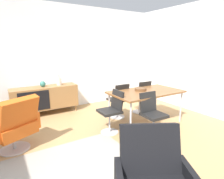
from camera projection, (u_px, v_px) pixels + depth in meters
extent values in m
plane|color=tan|center=(98.00, 152.00, 3.05)|extent=(8.32, 8.32, 0.00)
cube|color=white|center=(51.00, 58.00, 4.89)|extent=(6.80, 0.12, 2.80)
cube|color=white|center=(216.00, 60.00, 4.38)|extent=(0.12, 5.60, 2.80)
cube|color=olive|center=(45.00, 97.00, 4.70)|extent=(1.60, 0.44, 0.56)
cube|color=black|center=(34.00, 101.00, 4.36)|extent=(0.70, 0.01, 0.48)
cylinder|color=olive|center=(15.00, 119.00, 4.26)|extent=(0.03, 0.03, 0.16)
cylinder|color=olive|center=(76.00, 108.00, 5.02)|extent=(0.03, 0.03, 0.16)
cylinder|color=olive|center=(14.00, 114.00, 4.54)|extent=(0.03, 0.03, 0.16)
cylinder|color=olive|center=(72.00, 105.00, 5.30)|extent=(0.03, 0.03, 0.16)
cylinder|color=beige|center=(59.00, 82.00, 4.81)|extent=(0.12, 0.12, 0.19)
cylinder|color=beige|center=(59.00, 77.00, 4.78)|extent=(0.04, 0.04, 0.08)
ellipsoid|color=#337266|center=(43.00, 84.00, 4.60)|extent=(0.13, 0.13, 0.15)
cube|color=brown|center=(146.00, 92.00, 4.09)|extent=(1.60, 0.90, 0.04)
cylinder|color=#B7B7BC|center=(131.00, 120.00, 3.48)|extent=(0.04, 0.04, 0.70)
cylinder|color=#B7B7BC|center=(181.00, 107.00, 4.22)|extent=(0.04, 0.04, 0.70)
cylinder|color=#B7B7BC|center=(109.00, 109.00, 4.12)|extent=(0.04, 0.04, 0.70)
cylinder|color=#B7B7BC|center=(156.00, 99.00, 4.86)|extent=(0.04, 0.04, 0.70)
cylinder|color=brown|center=(140.00, 89.00, 4.13)|extent=(0.26, 0.26, 0.06)
cube|color=black|center=(140.00, 96.00, 4.84)|extent=(0.40, 0.40, 0.05)
cube|color=black|center=(145.00, 89.00, 4.64)|extent=(0.38, 0.09, 0.38)
cylinder|color=#B7B7BC|center=(139.00, 104.00, 4.89)|extent=(0.04, 0.04, 0.42)
cylinder|color=#B7B7BC|center=(139.00, 112.00, 4.94)|extent=(0.36, 0.36, 0.01)
cube|color=black|center=(109.00, 111.00, 3.66)|extent=(0.41, 0.41, 0.05)
cube|color=black|center=(117.00, 100.00, 3.70)|extent=(0.10, 0.38, 0.38)
cylinder|color=#B7B7BC|center=(110.00, 122.00, 3.71)|extent=(0.04, 0.04, 0.42)
cylinder|color=#B7B7BC|center=(110.00, 132.00, 3.76)|extent=(0.36, 0.36, 0.01)
cube|color=black|center=(154.00, 115.00, 3.45)|extent=(0.41, 0.41, 0.05)
cube|color=black|center=(148.00, 102.00, 3.56)|extent=(0.38, 0.10, 0.38)
cylinder|color=#B7B7BC|center=(153.00, 127.00, 3.51)|extent=(0.04, 0.04, 0.42)
cylinder|color=#B7B7BC|center=(153.00, 137.00, 3.55)|extent=(0.36, 0.36, 0.01)
cube|color=black|center=(117.00, 100.00, 4.48)|extent=(0.41, 0.41, 0.05)
cube|color=black|center=(122.00, 92.00, 4.29)|extent=(0.38, 0.10, 0.38)
cylinder|color=#B7B7BC|center=(117.00, 109.00, 4.53)|extent=(0.04, 0.04, 0.42)
cylinder|color=#B7B7BC|center=(117.00, 117.00, 4.58)|extent=(0.36, 0.36, 0.01)
cube|color=#D85919|center=(12.00, 128.00, 3.06)|extent=(0.78, 0.76, 0.20)
cube|color=#D85919|center=(19.00, 113.00, 2.86)|extent=(0.66, 0.50, 0.51)
cube|color=#D85919|center=(30.00, 118.00, 3.31)|extent=(0.27, 0.48, 0.28)
cylinder|color=#B7B7BC|center=(14.00, 142.00, 3.11)|extent=(0.06, 0.06, 0.28)
cylinder|color=#B7B7BC|center=(15.00, 149.00, 3.14)|extent=(0.48, 0.48, 0.02)
cube|color=black|center=(150.00, 148.00, 1.87)|extent=(0.66, 0.52, 0.51)
cube|color=gray|center=(65.00, 177.00, 2.47)|extent=(2.20, 1.70, 0.01)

